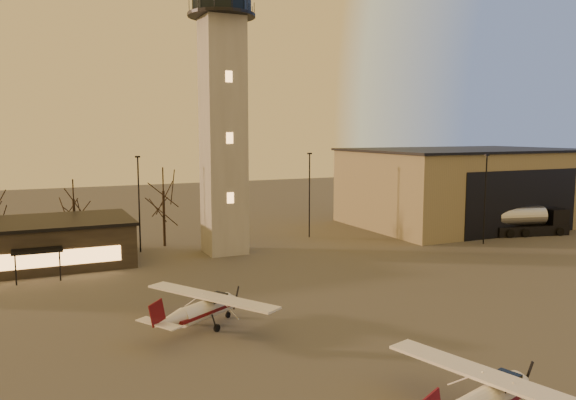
{
  "coord_description": "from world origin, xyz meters",
  "views": [
    {
      "loc": [
        -18.3,
        -25.29,
        12.66
      ],
      "look_at": [
        -0.55,
        13.0,
        7.48
      ],
      "focal_mm": 35.0,
      "sensor_mm": 36.0,
      "label": 1
    }
  ],
  "objects_px": {
    "cessna_rear": "(207,312)",
    "fuel_truck": "(528,224)",
    "control_tower": "(223,95)",
    "hangar": "(465,186)"
  },
  "relations": [
    {
      "from": "cessna_rear",
      "to": "fuel_truck",
      "type": "distance_m",
      "value": 47.76
    },
    {
      "from": "hangar",
      "to": "cessna_rear",
      "type": "height_order",
      "value": "hangar"
    },
    {
      "from": "cessna_rear",
      "to": "fuel_truck",
      "type": "relative_size",
      "value": 0.97
    },
    {
      "from": "control_tower",
      "to": "hangar",
      "type": "bearing_deg",
      "value": 6.31
    },
    {
      "from": "control_tower",
      "to": "hangar",
      "type": "distance_m",
      "value": 37.9
    },
    {
      "from": "cessna_rear",
      "to": "fuel_truck",
      "type": "xyz_separation_m",
      "value": [
        45.34,
        15.01,
        0.41
      ]
    },
    {
      "from": "hangar",
      "to": "cessna_rear",
      "type": "bearing_deg",
      "value": -150.53
    },
    {
      "from": "control_tower",
      "to": "fuel_truck",
      "type": "height_order",
      "value": "control_tower"
    },
    {
      "from": "fuel_truck",
      "to": "hangar",
      "type": "bearing_deg",
      "value": 109.43
    },
    {
      "from": "control_tower",
      "to": "hangar",
      "type": "height_order",
      "value": "control_tower"
    }
  ]
}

